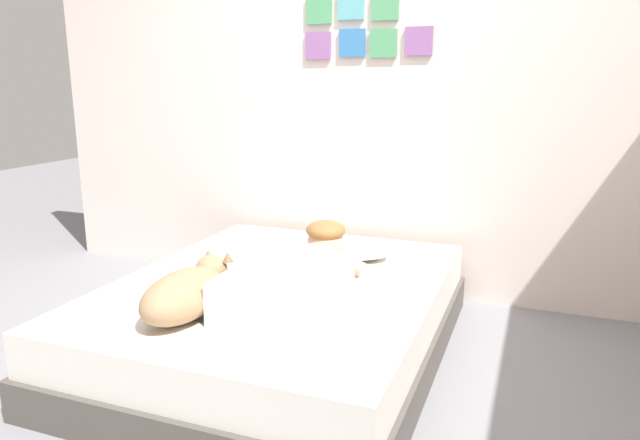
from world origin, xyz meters
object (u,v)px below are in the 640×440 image
at_px(person_lying, 298,274).
at_px(coffee_cup, 336,255).
at_px(pillow, 345,247).
at_px(bed, 280,317).
at_px(dog, 188,292).
at_px(cell_phone, 237,287).

distance_m(person_lying, coffee_cup, 0.55).
bearing_deg(coffee_cup, pillow, 78.37).
relative_size(bed, dog, 3.37).
bearing_deg(pillow, person_lying, -90.88).
distance_m(pillow, coffee_cup, 0.10).
height_order(person_lying, cell_phone, person_lying).
xyz_separation_m(bed, pillow, (0.17, 0.49, 0.25)).
bearing_deg(person_lying, cell_phone, -177.24).
bearing_deg(pillow, dog, -108.99).
bearing_deg(bed, pillow, 70.61).
bearing_deg(dog, bed, 71.39).
xyz_separation_m(dog, coffee_cup, (0.33, 0.92, -0.07)).
xyz_separation_m(dog, cell_phone, (0.03, 0.36, -0.10)).
xyz_separation_m(bed, coffee_cup, (0.15, 0.39, 0.23)).
distance_m(bed, pillow, 0.58).
distance_m(bed, person_lying, 0.37).
bearing_deg(coffee_cup, person_lying, -88.87).
distance_m(person_lying, dog, 0.50).
height_order(bed, cell_phone, cell_phone).
relative_size(person_lying, coffee_cup, 7.36).
bearing_deg(coffee_cup, cell_phone, -118.10).
relative_size(person_lying, dog, 1.60).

